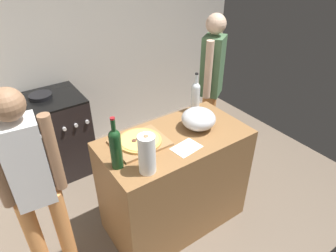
{
  "coord_description": "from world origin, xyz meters",
  "views": [
    {
      "loc": [
        -1.08,
        -0.78,
        2.24
      ],
      "look_at": [
        0.05,
        0.84,
        0.98
      ],
      "focal_mm": 31.66,
      "sensor_mm": 36.0,
      "label": 1
    }
  ],
  "objects": [
    {
      "name": "mixing_bowl",
      "position": [
        0.28,
        0.75,
        1.02
      ],
      "size": [
        0.28,
        0.28,
        0.17
      ],
      "color": "#B2B2B7",
      "rests_on": "counter"
    },
    {
      "name": "stove",
      "position": [
        -0.53,
        2.06,
        0.45
      ],
      "size": [
        0.58,
        0.62,
        0.94
      ],
      "color": "black",
      "rests_on": "ground_plane"
    },
    {
      "name": "pizza",
      "position": [
        -0.22,
        0.82,
        0.96
      ],
      "size": [
        0.33,
        0.33,
        0.03
      ],
      "color": "tan",
      "rests_on": "cutting_board"
    },
    {
      "name": "person_in_red",
      "position": [
        0.95,
        1.33,
        0.96
      ],
      "size": [
        0.35,
        0.3,
        1.65
      ],
      "color": "#D88C4C",
      "rests_on": "ground_plane"
    },
    {
      "name": "ground_plane",
      "position": [
        0.0,
        1.21,
        -0.01
      ],
      "size": [
        4.22,
        3.01,
        0.02
      ],
      "primitive_type": "cube",
      "color": "#6B5B4C"
    },
    {
      "name": "counter",
      "position": [
        0.05,
        0.74,
        0.47
      ],
      "size": [
        1.19,
        0.63,
        0.93
      ],
      "primitive_type": "cube",
      "color": "olive",
      "rests_on": "ground_plane"
    },
    {
      "name": "recipe_sheet",
      "position": [
        0.04,
        0.58,
        0.93
      ],
      "size": [
        0.23,
        0.18,
        0.0
      ],
      "primitive_type": "cube",
      "rotation": [
        0.0,
        0.0,
        0.14
      ],
      "color": "white",
      "rests_on": "counter"
    },
    {
      "name": "paper_towel_roll",
      "position": [
        -0.33,
        0.53,
        1.07
      ],
      "size": [
        0.11,
        0.11,
        0.28
      ],
      "color": "white",
      "rests_on": "counter"
    },
    {
      "name": "wine_bottle_dark",
      "position": [
        0.45,
        0.99,
        1.08
      ],
      "size": [
        0.08,
        0.08,
        0.36
      ],
      "color": "silver",
      "rests_on": "counter"
    },
    {
      "name": "kitchen_wall_rear",
      "position": [
        0.0,
        2.46,
        1.3
      ],
      "size": [
        4.22,
        0.1,
        2.6
      ],
      "primitive_type": "cube",
      "color": "beige",
      "rests_on": "ground_plane"
    },
    {
      "name": "wine_bottle_amber",
      "position": [
        -0.47,
        0.68,
        1.1
      ],
      "size": [
        0.08,
        0.08,
        0.39
      ],
      "color": "#143819",
      "rests_on": "counter"
    },
    {
      "name": "person_in_stripes",
      "position": [
        -0.99,
        0.85,
        0.91
      ],
      "size": [
        0.4,
        0.22,
        1.59
      ],
      "color": "#D88C4C",
      "rests_on": "ground_plane"
    },
    {
      "name": "cutting_board",
      "position": [
        -0.22,
        0.82,
        0.94
      ],
      "size": [
        0.4,
        0.32,
        0.02
      ],
      "primitive_type": "cube",
      "color": "#9E7247",
      "rests_on": "counter"
    }
  ]
}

